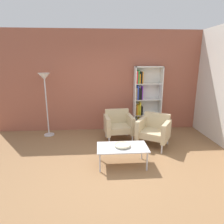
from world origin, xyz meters
TOP-DOWN VIEW (x-y plane):
  - ground_plane at (0.00, 0.00)m, footprint 8.32×8.32m
  - brick_back_panel at (0.00, 2.46)m, footprint 6.40×0.12m
  - bookshelf_tall at (1.16, 2.25)m, footprint 0.80×0.30m
  - coffee_table_low at (0.27, 0.21)m, footprint 1.00×0.56m
  - decorative_bowl at (0.27, 0.21)m, footprint 0.32×0.32m
  - armchair_spare_guest at (0.33, 1.58)m, footprint 0.78×0.72m
  - armchair_corner_red at (1.16, 1.12)m, footprint 0.94×0.92m
  - floor_lamp_torchiere at (-1.60, 2.00)m, footprint 0.32×0.32m

SIDE VIEW (x-z plane):
  - ground_plane at x=0.00m, z-range 0.00..0.00m
  - coffee_table_low at x=0.27m, z-range 0.17..0.57m
  - armchair_spare_guest at x=0.33m, z-range 0.02..0.80m
  - armchair_corner_red at x=1.16m, z-range 0.02..0.80m
  - decorative_bowl at x=0.27m, z-range 0.41..0.46m
  - bookshelf_tall at x=1.16m, z-range -0.02..1.88m
  - floor_lamp_torchiere at x=-1.60m, z-range 0.58..2.32m
  - brick_back_panel at x=0.00m, z-range 0.00..2.90m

